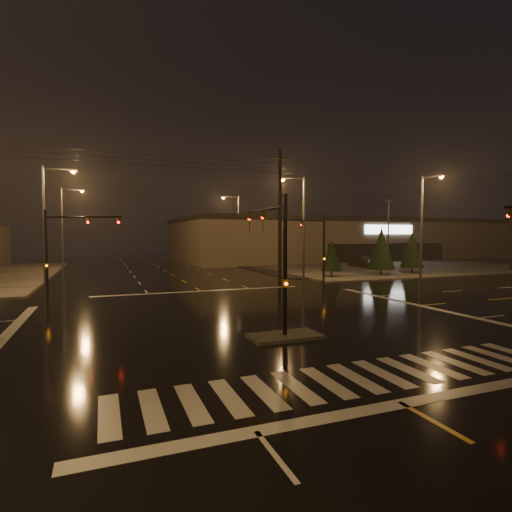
% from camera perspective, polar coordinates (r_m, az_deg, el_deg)
% --- Properties ---
extents(ground, '(140.00, 140.00, 0.00)m').
position_cam_1_polar(ground, '(20.69, -0.66, -9.02)').
color(ground, black).
rests_on(ground, ground).
extents(sidewalk_ne, '(36.00, 36.00, 0.12)m').
position_cam_1_polar(sidewalk_ne, '(61.57, 15.94, -1.07)').
color(sidewalk_ne, '#45433E').
rests_on(sidewalk_ne, ground).
extents(median_island, '(3.00, 1.60, 0.15)m').
position_cam_1_polar(median_island, '(17.08, 4.13, -11.36)').
color(median_island, '#45433E').
rests_on(median_island, ground).
extents(crosswalk, '(15.00, 2.60, 0.01)m').
position_cam_1_polar(crosswalk, '(12.96, 14.03, -16.50)').
color(crosswalk, beige).
rests_on(crosswalk, ground).
extents(stop_bar_near, '(16.00, 0.50, 0.01)m').
position_cam_1_polar(stop_bar_near, '(11.49, 20.13, -19.19)').
color(stop_bar_near, beige).
rests_on(stop_bar_near, ground).
extents(stop_bar_far, '(16.00, 0.50, 0.01)m').
position_cam_1_polar(stop_bar_far, '(31.08, -7.81, -4.99)').
color(stop_bar_far, beige).
rests_on(stop_bar_far, ground).
extents(parking_lot, '(50.00, 24.00, 0.08)m').
position_cam_1_polar(parking_lot, '(63.20, 20.66, -1.07)').
color(parking_lot, black).
rests_on(parking_lot, ground).
extents(retail_building, '(60.20, 28.30, 7.20)m').
position_cam_1_polar(retail_building, '(77.39, 11.79, 2.59)').
color(retail_building, brown).
rests_on(retail_building, ground).
extents(signal_mast_median, '(0.25, 4.59, 6.00)m').
position_cam_1_polar(signal_mast_median, '(17.40, 2.87, 1.16)').
color(signal_mast_median, black).
rests_on(signal_mast_median, ground).
extents(signal_mast_ne, '(4.84, 1.86, 6.00)m').
position_cam_1_polar(signal_mast_ne, '(33.49, 8.52, 2.08)').
color(signal_mast_ne, black).
rests_on(signal_mast_ne, ground).
extents(signal_mast_nw, '(4.84, 1.86, 6.00)m').
position_cam_1_polar(signal_mast_nw, '(29.20, -25.91, 1.68)').
color(signal_mast_nw, black).
rests_on(signal_mast_nw, ground).
extents(streetlight_1, '(2.77, 0.32, 10.00)m').
position_cam_1_polar(streetlight_1, '(37.21, -27.58, 4.96)').
color(streetlight_1, '#38383A').
rests_on(streetlight_1, ground).
extents(streetlight_2, '(2.77, 0.32, 10.00)m').
position_cam_1_polar(streetlight_2, '(53.14, -25.66, 4.31)').
color(streetlight_2, '#38383A').
rests_on(streetlight_2, ground).
extents(streetlight_3, '(2.77, 0.32, 10.00)m').
position_cam_1_polar(streetlight_3, '(39.47, 6.45, 5.15)').
color(streetlight_3, '#38383A').
rests_on(streetlight_3, ground).
extents(streetlight_4, '(2.77, 0.32, 10.00)m').
position_cam_1_polar(streetlight_4, '(57.93, -2.78, 4.47)').
color(streetlight_4, '#38383A').
rests_on(streetlight_4, ground).
extents(streetlight_6, '(0.32, 2.77, 10.00)m').
position_cam_1_polar(streetlight_6, '(41.91, 22.88, 4.80)').
color(streetlight_6, '#38383A').
rests_on(streetlight_6, ground).
extents(utility_pole_1, '(2.20, 0.32, 12.00)m').
position_cam_1_polar(utility_pole_1, '(36.29, 3.44, 5.87)').
color(utility_pole_1, black).
rests_on(utility_pole_1, ground).
extents(utility_pole_2, '(2.20, 0.32, 12.00)m').
position_cam_1_polar(utility_pole_2, '(55.88, 32.76, 4.39)').
color(utility_pole_2, black).
rests_on(utility_pole_2, ground).
extents(conifer_0, '(1.99, 1.99, 3.81)m').
position_cam_1_polar(conifer_0, '(41.15, 10.74, 0.08)').
color(conifer_0, black).
rests_on(conifer_0, ground).
extents(conifer_1, '(2.82, 2.82, 5.11)m').
position_cam_1_polar(conifer_1, '(44.36, 17.46, 1.04)').
color(conifer_1, black).
rests_on(conifer_1, ground).
extents(conifer_2, '(2.57, 2.57, 4.71)m').
position_cam_1_polar(conifer_2, '(47.56, 21.41, 0.86)').
color(conifer_2, black).
rests_on(conifer_2, ground).
extents(car_parked, '(2.09, 4.97, 1.68)m').
position_cam_1_polar(car_parked, '(54.22, 15.05, -0.77)').
color(car_parked, black).
rests_on(car_parked, ground).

